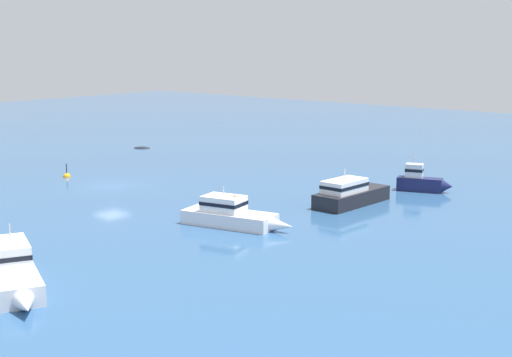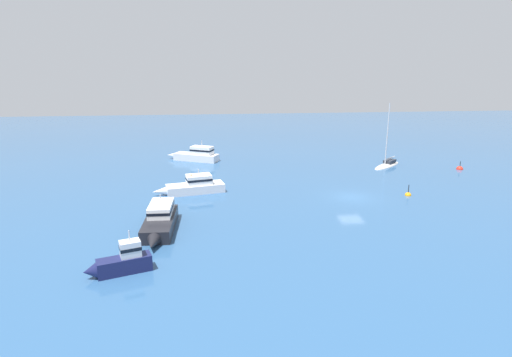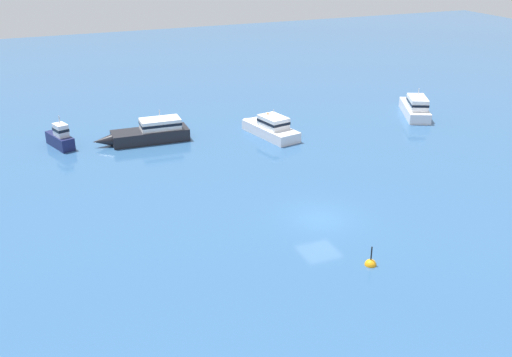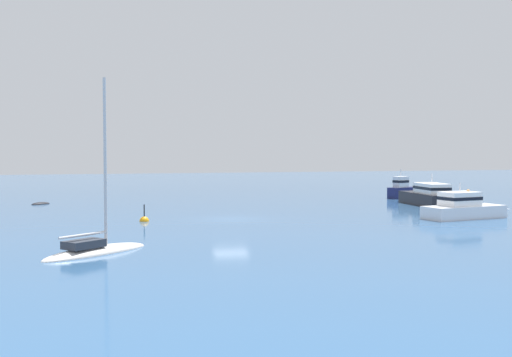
# 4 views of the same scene
# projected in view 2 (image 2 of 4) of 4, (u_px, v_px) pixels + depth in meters

# --- Properties ---
(ground_plane) EXTENTS (160.00, 160.00, 0.00)m
(ground_plane) POSITION_uv_depth(u_px,v_px,m) (352.00, 197.00, 44.48)
(ground_plane) COLOR #2D5684
(cabin_cruiser) EXTENTS (7.94, 4.90, 3.05)m
(cabin_cruiser) POSITION_uv_depth(u_px,v_px,m) (196.00, 155.00, 61.32)
(cabin_cruiser) COLOR white
(cabin_cruiser) RESTS_ON ground
(motor_cruiser) EXTENTS (7.86, 3.48, 2.58)m
(motor_cruiser) POSITION_uv_depth(u_px,v_px,m) (194.00, 186.00, 45.93)
(motor_cruiser) COLOR white
(motor_cruiser) RESTS_ON ground
(yacht) EXTENTS (5.88, 5.42, 9.01)m
(yacht) POSITION_uv_depth(u_px,v_px,m) (387.00, 165.00, 58.28)
(yacht) COLOR silver
(yacht) RESTS_ON ground
(cabin_cruiser_1) EXTENTS (4.48, 2.46, 2.94)m
(cabin_cruiser_1) POSITION_uv_depth(u_px,v_px,m) (121.00, 262.00, 28.04)
(cabin_cruiser_1) COLOR #191E4C
(cabin_cruiser_1) RESTS_ON ground
(launch) EXTENTS (2.58, 8.40, 2.81)m
(launch) POSITION_uv_depth(u_px,v_px,m) (160.00, 220.00, 35.53)
(launch) COLOR black
(launch) RESTS_ON ground
(channel_buoy) EXTENTS (0.68, 0.68, 1.52)m
(channel_buoy) POSITION_uv_depth(u_px,v_px,m) (408.00, 195.00, 45.07)
(channel_buoy) COLOR orange
(channel_buoy) RESTS_ON ground
(mooring_buoy) EXTENTS (0.88, 0.88, 1.53)m
(mooring_buoy) POSITION_uv_depth(u_px,v_px,m) (460.00, 169.00, 56.39)
(mooring_buoy) COLOR red
(mooring_buoy) RESTS_ON ground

